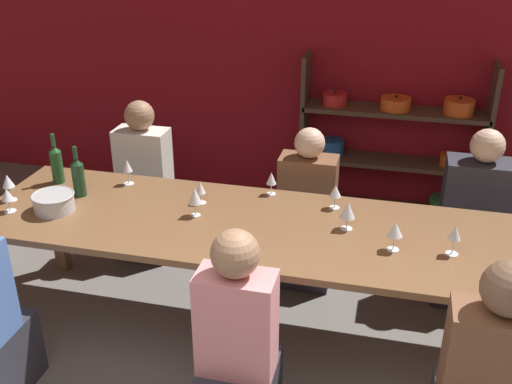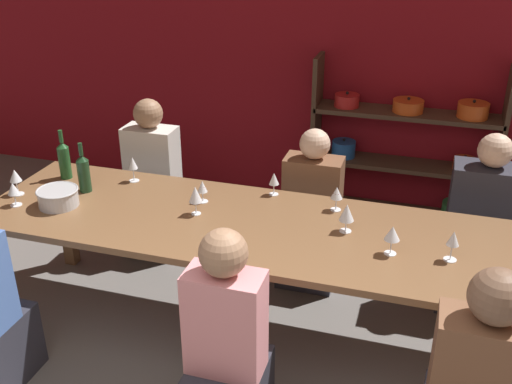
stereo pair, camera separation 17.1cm
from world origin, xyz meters
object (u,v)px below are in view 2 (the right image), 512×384
object	(u,v)px
person_far_a	(479,242)
person_far_c	(155,194)
shelf_unit	(407,153)
wine_bottle_dark	(84,173)
wine_glass_white_f	(347,213)
wine_glass_white_a	(133,164)
wine_glass_red_b	(202,187)
wine_glass_white_d	(15,176)
person_near_c	(226,367)
dining_table	(251,234)
wine_glass_empty_d	(13,189)
wine_glass_white_c	(195,195)
wine_glass_red_a	(337,194)
mixing_bowl	(58,197)
person_far_b	(311,225)
wine_glass_empty_b	(453,240)
wine_bottle_green	(64,159)
wine_glass_empty_c	(392,234)
wine_glass_white_b	(274,180)

from	to	relation	value
person_far_a	person_far_c	size ratio (longest dim) A/B	0.99
shelf_unit	wine_bottle_dark	xyz separation A→B (m)	(-1.86, -1.77, 0.33)
wine_glass_white_f	wine_glass_white_a	bearing A→B (deg)	169.47
wine_glass_red_b	wine_glass_white_d	bearing A→B (deg)	-168.11
person_near_c	wine_glass_red_b	bearing A→B (deg)	116.62
wine_glass_red_b	dining_table	bearing A→B (deg)	-26.40
wine_glass_white_d	wine_glass_empty_d	xyz separation A→B (m)	(0.08, -0.13, -0.02)
wine_glass_white_c	wine_glass_red_a	xyz separation A→B (m)	(0.76, 0.28, -0.02)
wine_glass_white_d	person_far_c	distance (m)	1.09
wine_bottle_dark	wine_glass_white_c	xyz separation A→B (m)	(0.78, -0.09, -0.00)
wine_glass_red_a	wine_glass_red_b	bearing A→B (deg)	-170.94
mixing_bowl	person_far_b	xyz separation A→B (m)	(1.36, 0.86, -0.42)
wine_glass_white_a	wine_glass_empty_d	distance (m)	0.73
wine_glass_empty_b	person_far_c	world-z (taller)	person_far_c
wine_glass_red_a	person_far_a	size ratio (longest dim) A/B	0.13
wine_glass_empty_b	wine_glass_red_b	bearing A→B (deg)	170.01
wine_bottle_green	wine_glass_red_b	world-z (taller)	wine_bottle_green
wine_glass_empty_d	person_near_c	bearing A→B (deg)	-21.37
wine_glass_empty_c	person_far_a	distance (m)	1.14
mixing_bowl	person_far_c	distance (m)	1.02
wine_glass_white_d	person_near_c	world-z (taller)	person_near_c
shelf_unit	person_far_b	bearing A→B (deg)	-115.91
wine_bottle_dark	wine_glass_empty_b	size ratio (longest dim) A/B	1.96
wine_glass_empty_b	mixing_bowl	bearing A→B (deg)	-178.90
mixing_bowl	wine_glass_red_b	distance (m)	0.85
person_far_a	person_far_b	bearing A→B (deg)	3.38
wine_glass_white_c	wine_glass_empty_d	size ratio (longest dim) A/B	1.20
dining_table	wine_bottle_dark	size ratio (longest dim) A/B	9.89
wine_bottle_dark	wine_glass_red_b	world-z (taller)	wine_bottle_dark
wine_glass_white_b	wine_glass_white_f	world-z (taller)	wine_glass_white_f
wine_glass_white_a	wine_glass_white_c	xyz separation A→B (m)	(0.56, -0.31, 0.00)
wine_glass_white_c	wine_bottle_dark	bearing A→B (deg)	173.65
dining_table	wine_glass_red_a	distance (m)	0.55
wine_glass_empty_d	person_far_b	size ratio (longest dim) A/B	0.13
mixing_bowl	wine_glass_empty_d	size ratio (longest dim) A/B	1.68
wine_bottle_green	wine_glass_red_a	distance (m)	1.77
dining_table	wine_glass_white_d	bearing A→B (deg)	-177.70
wine_glass_white_d	wine_glass_red_a	world-z (taller)	wine_glass_white_d
shelf_unit	person_near_c	bearing A→B (deg)	-103.15
person_far_c	wine_glass_white_c	bearing A→B (deg)	130.29
mixing_bowl	wine_glass_white_b	xyz separation A→B (m)	(1.18, 0.52, 0.04)
shelf_unit	wine_glass_empty_c	bearing A→B (deg)	-89.09
shelf_unit	wine_glass_empty_d	distance (m)	3.00
wine_glass_white_b	wine_glass_red_a	distance (m)	0.41
wine_glass_empty_c	wine_glass_empty_d	distance (m)	2.19
mixing_bowl	wine_glass_empty_b	xyz separation A→B (m)	(2.23, 0.04, 0.06)
wine_glass_white_b	wine_glass_white_d	bearing A→B (deg)	-163.13
wine_glass_white_a	shelf_unit	bearing A→B (deg)	43.17
wine_glass_empty_d	person_far_a	xyz separation A→B (m)	(2.70, 1.00, -0.45)
wine_glass_empty_d	wine_glass_white_a	bearing A→B (deg)	45.50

